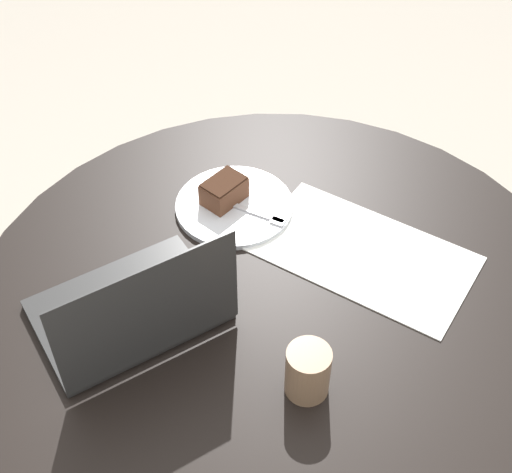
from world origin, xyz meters
TOP-DOWN VIEW (x-y plane):
  - dining_table at (0.00, 0.00)m, footprint 1.16×1.16m
  - paper_document at (0.12, 0.16)m, footprint 0.46×0.33m
  - plate at (-0.16, 0.21)m, footprint 0.24×0.24m
  - cake_slice at (-0.18, 0.21)m, footprint 0.09×0.10m
  - fork at (-0.11, 0.19)m, footprint 0.17×0.04m
  - coffee_glass at (0.09, -0.17)m, footprint 0.07×0.07m
  - laptop at (-0.23, -0.13)m, footprint 0.38×0.39m

SIDE VIEW (x-z plane):
  - dining_table at x=0.00m, z-range 0.25..1.03m
  - paper_document at x=0.12m, z-range 0.77..0.78m
  - plate at x=-0.16m, z-range 0.77..0.79m
  - fork at x=-0.11m, z-range 0.79..0.79m
  - cake_slice at x=-0.18m, z-range 0.79..0.84m
  - laptop at x=-0.23m, z-range 0.70..0.93m
  - coffee_glass at x=0.09m, z-range 0.77..0.87m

